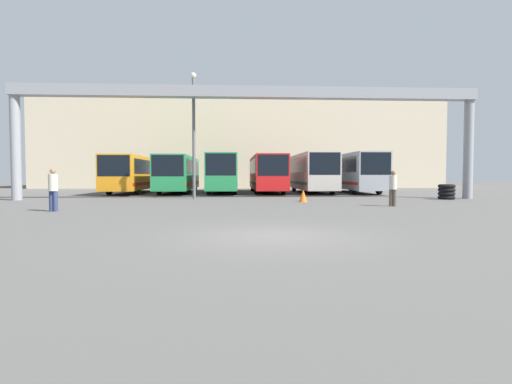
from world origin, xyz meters
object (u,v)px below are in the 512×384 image
at_px(bus_slot_0, 133,172).
at_px(bus_slot_1, 179,172).
at_px(pedestrian_near_left, 393,187).
at_px(bus_slot_2, 223,171).
at_px(lamp_post, 194,131).
at_px(bus_slot_3, 267,172).
at_px(bus_slot_4, 312,171).
at_px(pedestrian_mid_left, 53,189).
at_px(bus_slot_5, 355,171).
at_px(tire_stack, 447,192).
at_px(traffic_cone, 303,196).

relative_size(bus_slot_0, bus_slot_1, 0.97).
bearing_deg(pedestrian_near_left, bus_slot_2, -32.30).
distance_m(pedestrian_near_left, lamp_post, 12.85).
bearing_deg(bus_slot_0, bus_slot_3, 1.60).
height_order(bus_slot_4, pedestrian_mid_left, bus_slot_4).
relative_size(bus_slot_5, lamp_post, 1.26).
xyz_separation_m(bus_slot_2, tire_stack, (14.49, -10.28, -1.38)).
bearing_deg(bus_slot_5, bus_slot_2, 176.87).
height_order(bus_slot_3, bus_slot_5, bus_slot_5).
distance_m(bus_slot_3, pedestrian_mid_left, 20.66).
bearing_deg(bus_slot_3, bus_slot_1, -178.73).
relative_size(bus_slot_5, tire_stack, 9.81).
distance_m(bus_slot_0, pedestrian_mid_left, 17.44).
bearing_deg(lamp_post, bus_slot_3, 59.24).
bearing_deg(pedestrian_near_left, lamp_post, -4.18).
distance_m(bus_slot_4, lamp_post, 12.70).
xyz_separation_m(pedestrian_mid_left, lamp_post, (5.13, 8.53, 3.44)).
bearing_deg(pedestrian_mid_left, bus_slot_2, -101.63).
distance_m(bus_slot_2, pedestrian_mid_left, 18.77).
relative_size(bus_slot_0, pedestrian_mid_left, 6.14).
bearing_deg(traffic_cone, lamp_post, 154.52).
height_order(pedestrian_mid_left, traffic_cone, pedestrian_mid_left).
xyz_separation_m(bus_slot_1, traffic_cone, (8.79, -12.15, -1.43)).
bearing_deg(bus_slot_0, pedestrian_near_left, -43.19).
distance_m(bus_slot_1, bus_slot_3, 7.69).
height_order(bus_slot_5, pedestrian_near_left, bus_slot_5).
xyz_separation_m(bus_slot_5, traffic_cone, (-6.59, -11.47, -1.57)).
distance_m(traffic_cone, tire_stack, 9.72).
xyz_separation_m(bus_slot_3, bus_slot_4, (3.84, -0.92, 0.10)).
bearing_deg(bus_slot_5, bus_slot_0, 178.42).
distance_m(pedestrian_mid_left, traffic_cone, 12.90).
bearing_deg(lamp_post, pedestrian_mid_left, -121.06).
distance_m(bus_slot_3, lamp_post, 11.00).
xyz_separation_m(bus_slot_4, pedestrian_mid_left, (-14.45, -16.80, -0.94)).
distance_m(bus_slot_5, pedestrian_mid_left, 24.90).
bearing_deg(bus_slot_2, bus_slot_1, 179.23).
bearing_deg(traffic_cone, bus_slot_5, 60.13).
distance_m(bus_slot_0, bus_slot_1, 3.85).
bearing_deg(traffic_cone, bus_slot_1, 125.88).
bearing_deg(traffic_cone, bus_slot_4, 76.47).
bearing_deg(bus_slot_5, traffic_cone, -119.87).
xyz_separation_m(bus_slot_4, bus_slot_5, (3.84, 0.07, 0.01)).
distance_m(bus_slot_5, traffic_cone, 13.32).
xyz_separation_m(bus_slot_2, lamp_post, (-1.62, -8.97, 2.55)).
distance_m(bus_slot_0, tire_stack, 24.44).
bearing_deg(bus_slot_3, bus_slot_2, -176.69).
distance_m(bus_slot_1, tire_stack, 21.09).
bearing_deg(bus_slot_3, pedestrian_near_left, -72.54).
xyz_separation_m(bus_slot_2, bus_slot_3, (3.84, 0.22, -0.04)).
bearing_deg(bus_slot_0, tire_stack, -24.65).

